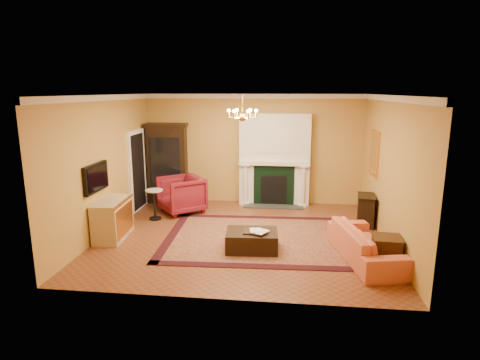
% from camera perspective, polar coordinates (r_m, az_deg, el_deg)
% --- Properties ---
extents(floor, '(6.00, 5.50, 0.02)m').
position_cam_1_polar(floor, '(8.82, 0.32, -7.96)').
color(floor, brown).
rests_on(floor, ground).
extents(ceiling, '(6.00, 5.50, 0.02)m').
position_cam_1_polar(ceiling, '(8.26, 0.35, 12.06)').
color(ceiling, white).
rests_on(ceiling, wall_back).
extents(wall_back, '(6.00, 0.02, 3.00)m').
position_cam_1_polar(wall_back, '(11.12, 1.88, 4.39)').
color(wall_back, '#B58B41').
rests_on(wall_back, floor).
extents(wall_front, '(6.00, 0.02, 3.00)m').
position_cam_1_polar(wall_front, '(5.75, -2.64, -3.46)').
color(wall_front, '#B58B41').
rests_on(wall_front, floor).
extents(wall_left, '(0.02, 5.50, 3.00)m').
position_cam_1_polar(wall_left, '(9.23, -18.60, 2.03)').
color(wall_left, '#B58B41').
rests_on(wall_left, floor).
extents(wall_right, '(0.02, 5.50, 3.00)m').
position_cam_1_polar(wall_right, '(8.63, 20.63, 1.18)').
color(wall_right, '#B58B41').
rests_on(wall_right, floor).
extents(fireplace, '(1.90, 0.70, 2.50)m').
position_cam_1_polar(fireplace, '(10.95, 4.92, 2.61)').
color(fireplace, silver).
rests_on(fireplace, wall_back).
extents(crown_molding, '(6.00, 5.50, 0.12)m').
position_cam_1_polar(crown_molding, '(9.21, 1.00, 11.68)').
color(crown_molding, silver).
rests_on(crown_molding, ceiling).
extents(doorway, '(0.08, 1.05, 2.10)m').
position_cam_1_polar(doorway, '(10.83, -14.41, 1.33)').
color(doorway, white).
rests_on(doorway, wall_left).
extents(tv_panel, '(0.09, 0.95, 0.58)m').
position_cam_1_polar(tv_panel, '(8.70, -19.79, 0.32)').
color(tv_panel, black).
rests_on(tv_panel, wall_left).
extents(gilt_mirror, '(0.06, 0.76, 1.05)m').
position_cam_1_polar(gilt_mirror, '(9.94, 18.56, 3.63)').
color(gilt_mirror, gold).
rests_on(gilt_mirror, wall_right).
extents(chandelier, '(0.63, 0.55, 0.53)m').
position_cam_1_polar(chandelier, '(8.27, 0.35, 9.28)').
color(chandelier, gold).
rests_on(chandelier, ceiling).
extents(oriental_rug, '(4.15, 3.18, 0.02)m').
position_cam_1_polar(oriental_rug, '(8.66, 2.89, -8.25)').
color(oriental_rug, '#4C1010').
rests_on(oriental_rug, floor).
extents(china_cabinet, '(1.09, 0.56, 2.12)m').
position_cam_1_polar(china_cabinet, '(11.37, -10.25, 2.13)').
color(china_cabinet, black).
rests_on(china_cabinet, floor).
extents(wingback_armchair, '(1.36, 1.36, 1.03)m').
position_cam_1_polar(wingback_armchair, '(10.42, -8.34, -1.83)').
color(wingback_armchair, maroon).
rests_on(wingback_armchair, floor).
extents(pedestal_table, '(0.42, 0.42, 0.75)m').
position_cam_1_polar(pedestal_table, '(9.97, -12.06, -3.11)').
color(pedestal_table, black).
rests_on(pedestal_table, floor).
extents(commode, '(0.60, 1.15, 0.83)m').
position_cam_1_polar(commode, '(8.98, -17.67, -5.32)').
color(commode, tan).
rests_on(commode, floor).
extents(coral_sofa, '(1.01, 2.17, 0.82)m').
position_cam_1_polar(coral_sofa, '(7.86, 17.46, -7.95)').
color(coral_sofa, '#CE6341').
rests_on(coral_sofa, floor).
extents(end_table, '(0.49, 0.49, 0.53)m').
position_cam_1_polar(end_table, '(7.71, 20.05, -9.66)').
color(end_table, '#3A2010').
rests_on(end_table, floor).
extents(console_table, '(0.45, 0.68, 0.70)m').
position_cam_1_polar(console_table, '(9.79, 17.43, -4.22)').
color(console_table, black).
rests_on(console_table, floor).
extents(leather_ottoman, '(1.05, 0.79, 0.37)m').
position_cam_1_polar(leather_ottoman, '(7.99, 1.70, -8.57)').
color(leather_ottoman, black).
rests_on(leather_ottoman, oriental_rug).
extents(ottoman_tray, '(0.44, 0.34, 0.03)m').
position_cam_1_polar(ottoman_tray, '(7.88, 2.11, -7.33)').
color(ottoman_tray, black).
rests_on(ottoman_tray, leather_ottoman).
extents(book_a, '(0.21, 0.05, 0.28)m').
position_cam_1_polar(book_a, '(7.79, 1.43, -6.34)').
color(book_a, gray).
rests_on(book_a, ottoman_tray).
extents(book_b, '(0.21, 0.14, 0.31)m').
position_cam_1_polar(book_b, '(7.80, 2.32, -6.24)').
color(book_b, gray).
rests_on(book_b, ottoman_tray).
extents(topiary_left, '(0.15, 0.15, 0.42)m').
position_cam_1_polar(topiary_left, '(10.91, 1.36, 4.01)').
color(topiary_left, gray).
rests_on(topiary_left, fireplace).
extents(topiary_right, '(0.16, 0.16, 0.43)m').
position_cam_1_polar(topiary_right, '(10.87, 7.77, 3.92)').
color(topiary_right, gray).
rests_on(topiary_right, fireplace).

